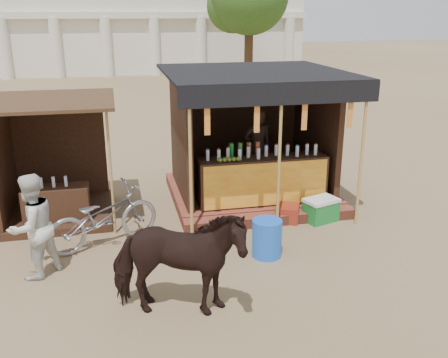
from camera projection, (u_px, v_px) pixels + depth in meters
name	position (u px, v px, depth m)	size (l,w,h in m)	color
ground	(247.00, 279.00, 7.69)	(120.00, 120.00, 0.00)	#846B4C
main_stall	(252.00, 153.00, 10.68)	(3.60, 3.61, 2.78)	brown
secondary_stall	(48.00, 176.00, 9.76)	(2.40, 2.40, 2.38)	#3C2216
cow	(178.00, 263.00, 6.54)	(0.84, 1.84, 1.55)	black
motorbike	(103.00, 217.00, 8.64)	(0.71, 2.03, 1.07)	#97979F
bystander	(32.00, 227.00, 7.54)	(0.80, 0.62, 1.65)	silver
blue_barrel	(267.00, 238.00, 8.32)	(0.50, 0.50, 0.64)	blue
red_crate	(287.00, 213.00, 9.77)	(0.44, 0.45, 0.32)	maroon
cooler	(321.00, 210.00, 9.75)	(0.75, 0.62, 0.46)	#1A7930
background_building	(104.00, 10.00, 33.71)	(26.00, 7.45, 8.18)	silver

